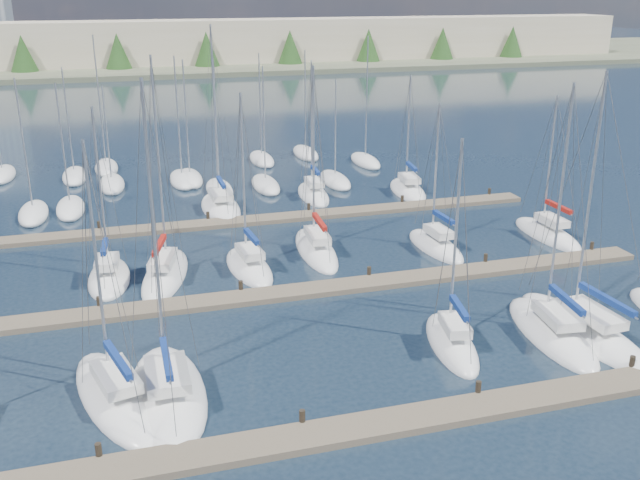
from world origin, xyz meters
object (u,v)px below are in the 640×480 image
object	(u,v)px
sailboat_l	(436,246)
sailboat_m	(547,234)
sailboat_d	(452,343)
sailboat_p	(313,194)
sailboat_k	(316,249)
sailboat_h	(109,278)
sailboat_b	(116,396)
sailboat_i	(165,274)
sailboat_o	(221,207)
sailboat_e	(551,332)
sailboat_f	(584,330)
sailboat_q	(408,190)
sailboat_c	(168,393)
sailboat_j	(249,267)

from	to	relation	value
sailboat_l	sailboat_m	bearing A→B (deg)	-2.61
sailboat_d	sailboat_p	bearing A→B (deg)	99.42
sailboat_k	sailboat_h	size ratio (longest dim) A/B	1.16
sailboat_b	sailboat_h	xyz separation A→B (m)	(-0.11, 13.96, 0.01)
sailboat_p	sailboat_i	size ratio (longest dim) A/B	0.86
sailboat_b	sailboat_l	bearing A→B (deg)	17.18
sailboat_k	sailboat_o	xyz separation A→B (m)	(-4.74, 11.65, 0.00)
sailboat_i	sailboat_l	size ratio (longest dim) A/B	1.33
sailboat_o	sailboat_d	world-z (taller)	sailboat_o
sailboat_e	sailboat_k	bearing A→B (deg)	126.18
sailboat_k	sailboat_o	world-z (taller)	sailboat_o
sailboat_p	sailboat_l	world-z (taller)	sailboat_p
sailboat_f	sailboat_d	bearing A→B (deg)	171.15
sailboat_q	sailboat_f	xyz separation A→B (m)	(-1.73, -27.56, 0.00)
sailboat_m	sailboat_c	size ratio (longest dim) A/B	0.74
sailboat_c	sailboat_h	bearing A→B (deg)	99.32
sailboat_p	sailboat_o	size ratio (longest dim) A/B	0.80
sailboat_c	sailboat_d	bearing A→B (deg)	3.04
sailboat_l	sailboat_k	bearing A→B (deg)	165.74
sailboat_o	sailboat_q	world-z (taller)	sailboat_o
sailboat_e	sailboat_q	bearing A→B (deg)	90.11
sailboat_m	sailboat_k	bearing A→B (deg)	173.92
sailboat_p	sailboat_h	size ratio (longest dim) A/B	1.07
sailboat_p	sailboat_k	xyz separation A→B (m)	(-3.51, -13.13, 0.00)
sailboat_k	sailboat_e	distance (m)	17.37
sailboat_j	sailboat_l	distance (m)	13.12
sailboat_e	sailboat_f	bearing A→B (deg)	-2.66
sailboat_m	sailboat_d	size ratio (longest dim) A/B	0.96
sailboat_k	sailboat_h	distance (m)	13.68
sailboat_m	sailboat_h	bearing A→B (deg)	178.64
sailboat_f	sailboat_l	size ratio (longest dim) A/B	1.32
sailboat_f	sailboat_k	bearing A→B (deg)	119.45
sailboat_d	sailboat_j	xyz separation A→B (m)	(-7.86, 13.01, -0.01)
sailboat_c	sailboat_l	xyz separation A→B (m)	(19.40, 13.94, 0.00)
sailboat_k	sailboat_f	size ratio (longest dim) A/B	0.93
sailboat_q	sailboat_d	world-z (taller)	sailboat_d
sailboat_m	sailboat_f	xyz separation A→B (m)	(-6.85, -13.89, -0.00)
sailboat_p	sailboat_d	bearing A→B (deg)	-87.58
sailboat_p	sailboat_c	distance (m)	32.30
sailboat_o	sailboat_f	world-z (taller)	sailboat_o
sailboat_d	sailboat_b	bearing A→B (deg)	-168.12
sailboat_p	sailboat_l	distance (m)	15.48
sailboat_o	sailboat_b	distance (m)	28.23
sailboat_p	sailboat_j	world-z (taller)	sailboat_p
sailboat_e	sailboat_h	size ratio (longest dim) A/B	1.20
sailboat_i	sailboat_k	bearing A→B (deg)	23.61
sailboat_p	sailboat_b	bearing A→B (deg)	-117.27
sailboat_q	sailboat_d	size ratio (longest dim) A/B	0.96
sailboat_m	sailboat_o	bearing A→B (deg)	147.94
sailboat_c	sailboat_b	world-z (taller)	sailboat_c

